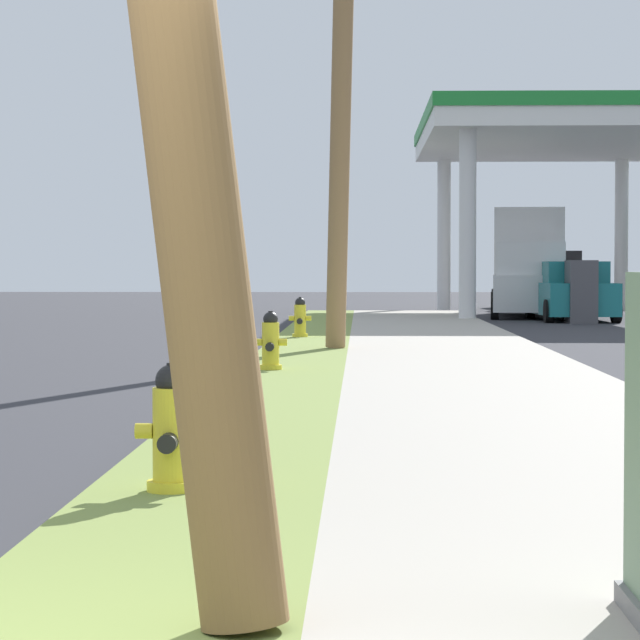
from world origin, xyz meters
TOP-DOWN VIEW (x-y plane):
  - fire_hydrant_nearest at (0.51, 4.32)m, footprint 0.42×0.37m
  - fire_hydrant_second at (0.46, 14.37)m, footprint 0.42×0.38m
  - fire_hydrant_third at (0.47, 23.10)m, footprint 0.42×0.37m
  - utility_pole_midground at (1.32, 18.63)m, footprint 0.62×2.32m
  - car_teal_by_near_pump at (7.24, 35.00)m, footprint 2.03×4.54m
  - truck_white_at_forecourt at (6.44, 38.21)m, footprint 2.67×6.56m
  - truck_black_on_apron at (7.80, 45.86)m, footprint 2.52×5.54m

SIDE VIEW (x-z plane):
  - fire_hydrant_nearest at x=0.51m, z-range 0.07..0.82m
  - fire_hydrant_second at x=0.46m, z-range 0.07..0.82m
  - fire_hydrant_third at x=0.47m, z-range 0.07..0.82m
  - car_teal_by_near_pump at x=7.24m, z-range -0.07..1.51m
  - truck_black_on_apron at x=7.80m, z-range -0.07..1.90m
  - truck_white_at_forecourt at x=6.44m, z-range -0.07..3.04m
  - utility_pole_midground at x=1.32m, z-range 0.20..10.20m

